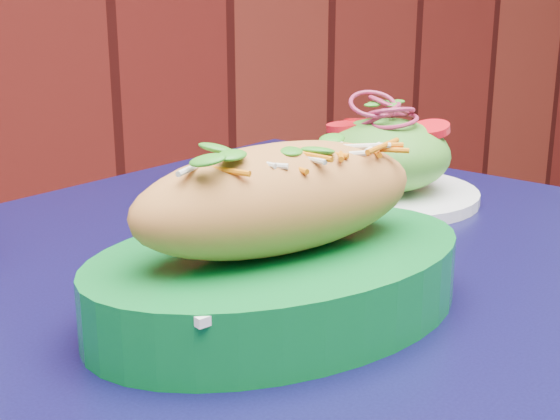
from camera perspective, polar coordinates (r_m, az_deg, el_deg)
cafe_table at (r=0.66m, az=3.69°, el=-12.30°), size 1.02×1.02×0.75m
banh_mi_basket at (r=0.54m, az=-0.04°, el=-2.85°), size 0.30×0.20×0.13m
salad_plate at (r=0.84m, az=7.64°, el=3.48°), size 0.20×0.20×0.11m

